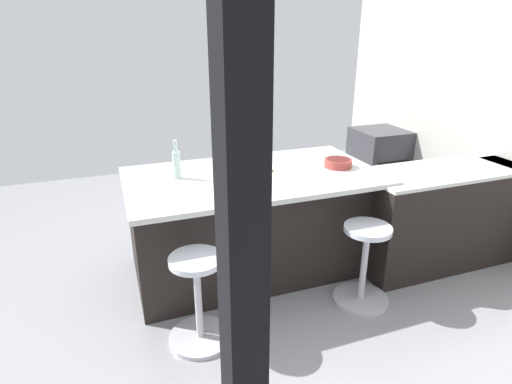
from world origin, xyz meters
TOP-DOWN VIEW (x-y plane):
  - ground_plane at (0.00, 0.00)m, footprint 6.79×6.79m
  - interior_partition_left at (-2.61, 0.00)m, footprint 0.12×4.93m
  - sink_cabinet at (-2.26, 0.22)m, footprint 2.44×0.60m
  - oven_range at (-2.26, -1.35)m, footprint 0.60×0.61m
  - kitchen_island at (-0.16, -0.22)m, footprint 2.08×1.16m
  - stool_by_window at (-0.81, 0.54)m, footprint 0.44×0.44m
  - stool_middle at (0.50, 0.54)m, footprint 0.44×0.44m
  - cutting_board at (-0.15, -0.29)m, footprint 0.36×0.24m
  - apple_green at (-0.04, -0.26)m, footprint 0.07×0.07m
  - apple_yellow at (-0.21, -0.26)m, footprint 0.08×0.08m
  - water_bottle at (0.45, -0.29)m, footprint 0.06×0.06m
  - fruit_bowl at (-0.91, -0.11)m, footprint 0.24×0.24m

SIDE VIEW (x-z plane):
  - ground_plane at x=0.00m, z-range 0.00..0.00m
  - stool_by_window at x=-0.81m, z-range -0.02..0.64m
  - stool_middle at x=0.50m, z-range -0.02..0.64m
  - oven_range at x=-2.26m, z-range 0.00..0.87m
  - sink_cabinet at x=-2.26m, z-range -0.13..1.05m
  - kitchen_island at x=-0.16m, z-range 0.00..0.92m
  - cutting_board at x=-0.15m, z-range 0.92..0.94m
  - fruit_bowl at x=-0.91m, z-range 0.92..1.00m
  - apple_green at x=-0.04m, z-range 0.94..1.01m
  - apple_yellow at x=-0.21m, z-range 0.94..1.02m
  - water_bottle at x=0.45m, z-range 0.89..1.20m
  - interior_partition_left at x=-2.61m, z-range 0.00..2.62m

